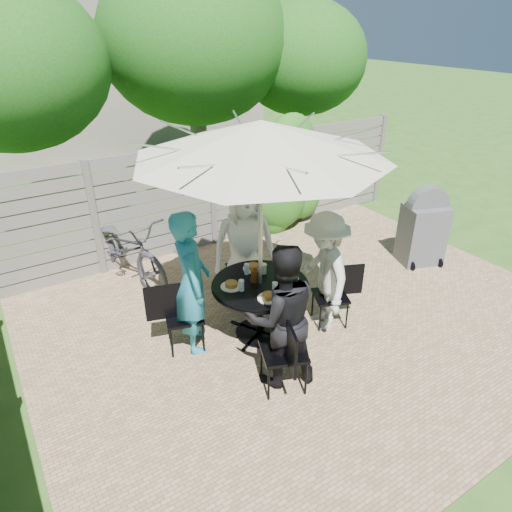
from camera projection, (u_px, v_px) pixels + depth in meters
backyard_envelope at (89, 58)px, 12.51m from camera, size 60.00×60.00×5.00m
patio_table at (260, 299)px, 5.66m from camera, size 1.48×1.48×0.77m
umbrella at (261, 139)px, 4.73m from camera, size 3.52×3.52×2.71m
chair_back at (243, 279)px, 6.61m from camera, size 0.54×0.68×0.89m
person_back at (244, 244)px, 6.20m from camera, size 1.01×0.81×1.79m
chair_left at (184, 328)px, 5.56m from camera, size 0.70×0.55×0.92m
person_left at (192, 283)px, 5.30m from camera, size 0.61×0.76×1.80m
chair_front at (283, 365)px, 4.95m from camera, size 0.61×0.75×0.98m
person_front at (281, 317)px, 4.81m from camera, size 0.97×0.85×1.68m
chair_right at (331, 306)px, 6.01m from camera, size 0.66×0.55×0.87m
person_right at (324, 272)px, 5.72m from camera, size 0.88×1.17×1.60m
plate_back at (253, 267)px, 5.85m from camera, size 0.26×0.26×0.06m
plate_left at (231, 285)px, 5.46m from camera, size 0.26×0.26×0.06m
plate_front at (269, 297)px, 5.23m from camera, size 0.26×0.26×0.06m
plate_right at (288, 277)px, 5.62m from camera, size 0.26×0.26×0.06m
glass_back at (247, 269)px, 5.71m from camera, size 0.07×0.07×0.14m
glass_left at (241, 285)px, 5.37m from camera, size 0.07×0.07×0.14m
glass_front at (275, 288)px, 5.32m from camera, size 0.07×0.07×0.14m
glass_right at (278, 271)px, 5.66m from camera, size 0.07×0.07×0.14m
syrup_jug at (254, 276)px, 5.54m from camera, size 0.09×0.09×0.16m
coffee_cup at (263, 269)px, 5.73m from camera, size 0.08×0.08×0.12m
bicycle at (125, 248)px, 6.89m from camera, size 1.22×2.18×1.09m
bbq_grill at (423, 229)px, 7.35m from camera, size 0.78×0.69×1.32m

